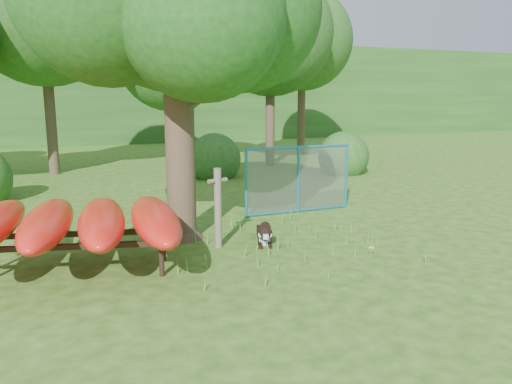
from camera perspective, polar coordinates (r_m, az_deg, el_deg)
name	(u,v)px	position (r m, az deg, el deg)	size (l,w,h in m)	color
ground	(274,266)	(8.22, 2.03, -8.43)	(80.00, 80.00, 0.00)	#275010
wooden_post	(218,206)	(9.03, -4.37, -1.59)	(0.40, 0.18, 1.46)	brown
kayak_rack	(75,223)	(8.19, -20.01, -3.30)	(3.47, 3.73, 1.05)	black
husky_dog	(264,234)	(9.40, 0.96, -4.86)	(0.56, 1.01, 0.48)	black
fence_section	(298,179)	(11.77, 4.87, 1.45)	(2.72, 0.08, 2.65)	teal
wildflower_clump	(371,249)	(8.77, 13.03, -6.33)	(0.10, 0.10, 0.21)	#4F8E2E
bg_tree_b	(42,9)	(19.24, -23.25, 18.70)	(5.20, 5.20, 8.22)	#3B2D20
bg_tree_c	(169,60)	(20.63, -9.94, 14.60)	(4.00, 4.00, 6.12)	#3B2D20
bg_tree_d	(271,33)	(19.98, 1.68, 17.69)	(4.80, 4.80, 7.50)	#3B2D20
bg_tree_e	(302,40)	(24.00, 5.34, 16.86)	(4.60, 4.60, 7.55)	#3B2D20
shrub_right	(343,173)	(18.14, 9.90, 2.12)	(1.80, 1.80, 1.80)	#1F4E19
shrub_mid	(215,177)	(17.09, -4.75, 1.71)	(1.80, 1.80, 1.80)	#1F4E19
wooded_hillside	(93,92)	(35.17, -18.09, 10.83)	(80.00, 12.00, 6.00)	#1F4E19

